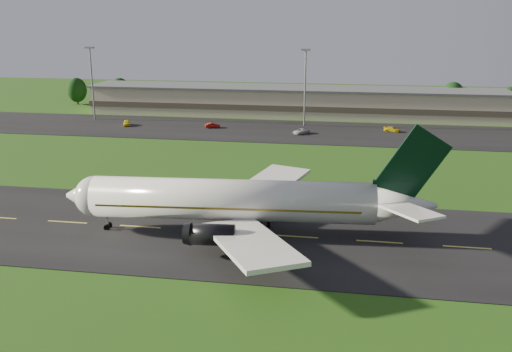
% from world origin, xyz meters
% --- Properties ---
extents(ground, '(360.00, 360.00, 0.00)m').
position_xyz_m(ground, '(0.00, 0.00, 0.00)').
color(ground, '#224711').
rests_on(ground, ground).
extents(taxiway, '(220.00, 30.00, 0.10)m').
position_xyz_m(taxiway, '(0.00, 0.00, 0.05)').
color(taxiway, black).
rests_on(taxiway, ground).
extents(apron, '(260.00, 30.00, 0.10)m').
position_xyz_m(apron, '(0.00, 72.00, 0.05)').
color(apron, black).
rests_on(apron, ground).
extents(airliner, '(51.28, 42.04, 15.57)m').
position_xyz_m(airliner, '(3.15, 0.07, 4.66)').
color(airliner, white).
rests_on(airliner, ground).
extents(terminal, '(145.00, 16.00, 8.40)m').
position_xyz_m(terminal, '(6.40, 96.18, 3.99)').
color(terminal, '#BCB18F').
rests_on(terminal, ground).
extents(light_mast_west, '(2.40, 1.20, 20.35)m').
position_xyz_m(light_mast_west, '(-55.00, 80.00, 12.74)').
color(light_mast_west, gray).
rests_on(light_mast_west, ground).
extents(light_mast_centre, '(2.40, 1.20, 20.35)m').
position_xyz_m(light_mast_centre, '(5.00, 80.00, 12.74)').
color(light_mast_centre, gray).
rests_on(light_mast_centre, ground).
extents(tree_line, '(193.11, 9.43, 10.30)m').
position_xyz_m(tree_line, '(34.16, 105.47, 4.93)').
color(tree_line, black).
rests_on(tree_line, ground).
extents(service_vehicle_a, '(3.26, 4.65, 1.47)m').
position_xyz_m(service_vehicle_a, '(-42.11, 71.92, 0.84)').
color(service_vehicle_a, yellow).
rests_on(service_vehicle_a, apron).
extents(service_vehicle_b, '(4.11, 2.64, 1.28)m').
position_xyz_m(service_vehicle_b, '(-18.54, 72.75, 0.74)').
color(service_vehicle_b, '#9D120A').
rests_on(service_vehicle_b, apron).
extents(service_vehicle_c, '(4.53, 4.84, 1.27)m').
position_xyz_m(service_vehicle_c, '(5.17, 68.77, 0.73)').
color(service_vehicle_c, silver).
rests_on(service_vehicle_c, apron).
extents(service_vehicle_d, '(4.61, 3.02, 1.24)m').
position_xyz_m(service_vehicle_d, '(27.85, 75.36, 0.72)').
color(service_vehicle_d, gold).
rests_on(service_vehicle_d, apron).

